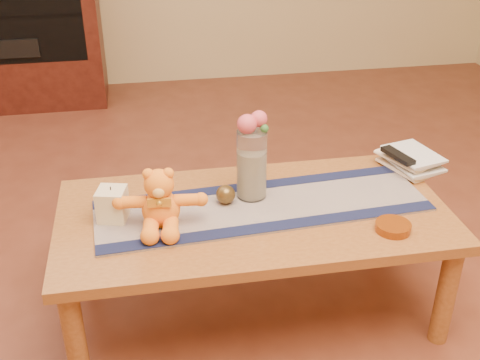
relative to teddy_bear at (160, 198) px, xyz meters
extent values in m
plane|color=#5B281A|center=(0.33, 0.04, -0.56)|extent=(5.50, 5.50, 0.00)
cube|color=brown|center=(0.33, 0.04, -0.13)|extent=(1.40, 0.70, 0.04)
cylinder|color=brown|center=(-0.31, -0.25, -0.35)|extent=(0.07, 0.07, 0.41)
cylinder|color=brown|center=(0.97, -0.25, -0.35)|extent=(0.07, 0.07, 0.41)
cylinder|color=brown|center=(-0.31, 0.33, -0.35)|extent=(0.07, 0.07, 0.41)
cylinder|color=brown|center=(0.97, 0.33, -0.35)|extent=(0.07, 0.07, 0.41)
cube|color=#1D1C4F|center=(0.37, 0.06, -0.10)|extent=(1.22, 0.43, 0.01)
cube|color=#121736|center=(0.38, -0.09, -0.10)|extent=(1.20, 0.14, 0.00)
cube|color=#121736|center=(0.36, 0.20, -0.10)|extent=(1.20, 0.14, 0.00)
cube|color=beige|center=(-0.16, 0.06, -0.04)|extent=(0.12, 0.12, 0.11)
cylinder|color=black|center=(-0.16, 0.06, 0.02)|extent=(0.00, 0.00, 0.01)
cylinder|color=silver|center=(0.34, 0.13, 0.03)|extent=(0.11, 0.11, 0.26)
cylinder|color=beige|center=(0.34, 0.13, -0.01)|extent=(0.09, 0.09, 0.18)
sphere|color=#CA4755|center=(0.32, 0.12, 0.19)|extent=(0.07, 0.07, 0.07)
sphere|color=#CA4755|center=(0.37, 0.14, 0.20)|extent=(0.06, 0.06, 0.06)
sphere|color=#4D51A7|center=(0.35, 0.17, 0.19)|extent=(0.04, 0.04, 0.04)
sphere|color=#4D51A7|center=(0.31, 0.15, 0.18)|extent=(0.04, 0.04, 0.04)
sphere|color=#33662D|center=(0.38, 0.11, 0.18)|extent=(0.03, 0.03, 0.03)
sphere|color=#543D1C|center=(0.24, 0.10, -0.07)|extent=(0.08, 0.08, 0.07)
imported|color=#FBE1C2|center=(0.94, 0.22, -0.10)|extent=(0.23, 0.27, 0.02)
imported|color=#FBE1C2|center=(0.95, 0.21, -0.08)|extent=(0.21, 0.25, 0.02)
imported|color=#FBE1C2|center=(0.93, 0.22, -0.06)|extent=(0.24, 0.27, 0.02)
imported|color=#FBE1C2|center=(0.94, 0.22, -0.04)|extent=(0.21, 0.26, 0.02)
cube|color=black|center=(0.94, 0.21, -0.02)|extent=(0.09, 0.17, 0.02)
cylinder|color=#BF5914|center=(0.77, -0.17, -0.09)|extent=(0.14, 0.14, 0.03)
cube|color=black|center=(-0.87, 2.52, -0.01)|extent=(1.20, 0.50, 1.10)
cube|color=black|center=(-0.87, 2.28, 0.10)|extent=(1.02, 0.03, 0.61)
cube|color=black|center=(-0.87, 2.37, 0.10)|extent=(1.02, 0.20, 0.02)
cube|color=black|center=(-0.87, 2.39, -0.10)|extent=(0.42, 0.28, 0.12)
camera|label=1|loc=(-0.04, -1.75, 1.02)|focal=44.56mm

